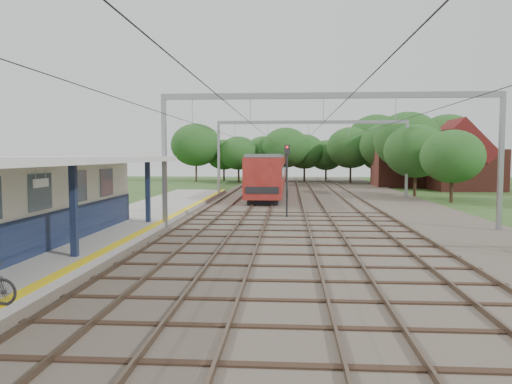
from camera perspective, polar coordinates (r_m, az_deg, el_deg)
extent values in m
plane|color=#2D4C1E|center=(11.35, -4.15, -15.53)|extent=(160.00, 160.00, 0.00)
cube|color=#473D33|center=(40.83, 7.34, -1.16)|extent=(18.00, 90.00, 0.10)
cube|color=gray|center=(26.43, -16.15, -3.93)|extent=(5.00, 52.00, 0.35)
cube|color=yellow|center=(25.73, -11.43, -3.66)|extent=(0.45, 52.00, 0.01)
cube|color=beige|center=(20.50, -26.67, -1.24)|extent=(3.20, 18.00, 3.40)
cube|color=#121C38|center=(19.85, -22.53, -4.18)|extent=(0.06, 18.00, 1.40)
cube|color=slate|center=(19.69, -22.63, 0.14)|extent=(0.05, 16.00, 1.30)
cube|color=#121C38|center=(18.25, -20.12, -1.98)|extent=(0.22, 0.22, 3.20)
cube|color=#121C38|center=(26.70, -12.26, 0.05)|extent=(0.22, 0.22, 3.20)
cube|color=silver|center=(19.01, -25.50, 3.30)|extent=(6.40, 20.00, 0.24)
cube|color=white|center=(16.42, -23.36, 0.95)|extent=(0.06, 0.85, 0.26)
cube|color=brown|center=(41.14, -4.16, -0.93)|extent=(0.07, 88.00, 0.15)
cube|color=brown|center=(40.97, -2.17, -0.94)|extent=(0.07, 88.00, 0.15)
cube|color=brown|center=(40.83, 0.01, -0.95)|extent=(0.07, 88.00, 0.15)
cube|color=brown|center=(40.76, 2.02, -0.96)|extent=(0.07, 88.00, 0.15)
cube|color=brown|center=(40.75, 5.21, -0.98)|extent=(0.07, 88.00, 0.15)
cube|color=brown|center=(40.81, 7.22, -0.99)|extent=(0.07, 88.00, 0.15)
cube|color=brown|center=(41.00, 10.25, -1.00)|extent=(0.07, 88.00, 0.15)
cube|color=brown|center=(41.18, 12.23, -1.00)|extent=(0.07, 88.00, 0.15)
cube|color=gray|center=(26.40, -10.44, 3.40)|extent=(0.22, 0.22, 7.00)
cube|color=gray|center=(27.65, 26.20, 3.07)|extent=(0.22, 0.22, 7.00)
cube|color=gray|center=(25.83, 8.40, 10.85)|extent=(17.00, 0.20, 0.30)
cube|color=gray|center=(46.04, -4.28, 3.76)|extent=(0.22, 0.22, 7.00)
cube|color=gray|center=(46.77, 16.85, 3.60)|extent=(0.22, 0.22, 7.00)
cube|color=gray|center=(45.72, 6.40, 7.94)|extent=(17.00, 0.20, 0.30)
cylinder|color=black|center=(40.92, -3.20, 6.51)|extent=(0.02, 88.00, 0.02)
cylinder|color=black|center=(40.66, 1.03, 6.54)|extent=(0.02, 88.00, 0.02)
cylinder|color=black|center=(40.65, 6.28, 6.51)|extent=(0.02, 88.00, 0.02)
cylinder|color=black|center=(40.96, 11.35, 6.44)|extent=(0.02, 88.00, 0.02)
cylinder|color=#382619|center=(72.54, -5.28, 2.27)|extent=(0.28, 0.28, 2.88)
ellipsoid|color=#1A4A1C|center=(72.51, -5.30, 5.06)|extent=(6.72, 6.72, 5.76)
cylinder|color=#382619|center=(73.83, -0.43, 2.18)|extent=(0.28, 0.28, 2.52)
ellipsoid|color=#1A4A1C|center=(73.79, -0.43, 4.58)|extent=(5.88, 5.88, 5.04)
cylinder|color=#382619|center=(70.62, 4.25, 2.38)|extent=(0.28, 0.28, 3.24)
ellipsoid|color=#1A4A1C|center=(70.60, 4.27, 5.59)|extent=(7.56, 7.56, 6.48)
cylinder|color=#382619|center=(72.91, 8.96, 2.18)|extent=(0.28, 0.28, 2.70)
ellipsoid|color=#1A4A1C|center=(72.87, 8.99, 4.77)|extent=(6.30, 6.30, 5.40)
cylinder|color=#382619|center=(50.35, 18.80, 1.03)|extent=(0.28, 0.28, 2.52)
ellipsoid|color=#1A4A1C|center=(50.29, 18.89, 4.54)|extent=(5.88, 5.88, 5.04)
cylinder|color=#382619|center=(66.02, 15.65, 1.95)|extent=(0.28, 0.28, 2.88)
ellipsoid|color=#1A4A1C|center=(65.98, 15.71, 5.01)|extent=(6.72, 6.72, 5.76)
cube|color=brown|center=(59.86, 22.87, 2.34)|extent=(7.00, 6.00, 4.50)
cube|color=maroon|center=(59.86, 22.96, 5.35)|extent=(4.99, 6.12, 4.99)
cube|color=brown|center=(64.25, 16.91, 2.81)|extent=(8.00, 6.00, 5.00)
cube|color=maroon|center=(64.27, 16.97, 5.85)|extent=(5.52, 6.12, 5.52)
cube|color=black|center=(45.49, 1.31, -0.24)|extent=(2.32, 16.54, 0.44)
cube|color=maroon|center=(45.38, 1.31, 2.02)|extent=(2.90, 17.97, 3.14)
cube|color=black|center=(45.37, 1.32, 2.43)|extent=(2.94, 16.54, 0.90)
cube|color=slate|center=(45.35, 1.32, 4.16)|extent=(2.66, 17.97, 0.28)
cube|color=black|center=(64.01, 2.05, 1.03)|extent=(2.32, 16.54, 0.44)
cube|color=maroon|center=(63.93, 2.05, 2.65)|extent=(2.90, 17.97, 3.14)
cube|color=black|center=(63.93, 2.05, 2.94)|extent=(2.94, 16.54, 0.90)
cube|color=slate|center=(63.91, 2.06, 4.16)|extent=(2.66, 17.97, 0.28)
cylinder|color=black|center=(30.24, 3.55, 0.79)|extent=(0.15, 0.15, 4.09)
cube|color=black|center=(30.19, 3.57, 4.86)|extent=(0.35, 0.26, 0.56)
sphere|color=red|center=(30.09, 3.57, 5.14)|extent=(0.14, 0.14, 0.14)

